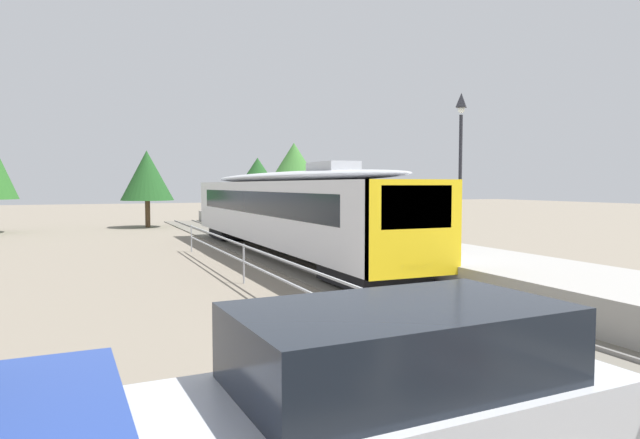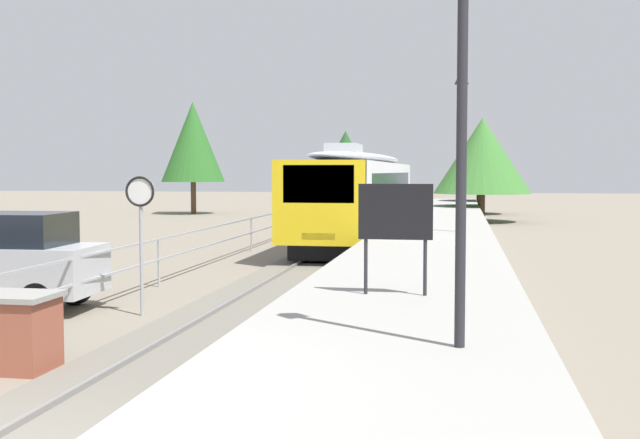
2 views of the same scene
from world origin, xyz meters
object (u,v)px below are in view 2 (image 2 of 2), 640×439
object	(u,v)px
platform_lamp_mid_platform	(461,119)
platform_notice_board	(396,216)
speed_limit_sign	(140,210)
brick_utility_cabinet	(14,331)
platform_lamp_near_end	(463,16)
commuter_train	(361,189)

from	to	relation	value
platform_lamp_mid_platform	platform_notice_board	xyz separation A→B (m)	(-1.03, -13.95, -2.44)
speed_limit_sign	brick_utility_cabinet	bearing A→B (deg)	-91.49
platform_lamp_mid_platform	platform_notice_board	world-z (taller)	platform_lamp_mid_platform
platform_lamp_near_end	brick_utility_cabinet	world-z (taller)	platform_lamp_near_end
platform_lamp_near_end	speed_limit_sign	xyz separation A→B (m)	(-6.29, 5.90, -2.50)
commuter_train	platform_lamp_mid_platform	xyz separation A→B (m)	(4.13, -6.72, 2.47)
commuter_train	brick_utility_cabinet	world-z (taller)	commuter_train
platform_lamp_mid_platform	speed_limit_sign	xyz separation A→B (m)	(-6.29, -11.79, -2.50)
platform_lamp_near_end	speed_limit_sign	size ratio (longest dim) A/B	1.91
platform_lamp_near_end	brick_utility_cabinet	bearing A→B (deg)	167.35
commuter_train	platform_lamp_mid_platform	distance (m)	8.26
platform_notice_board	platform_lamp_near_end	bearing A→B (deg)	-74.55
commuter_train	platform_lamp_near_end	world-z (taller)	platform_lamp_near_end
commuter_train	speed_limit_sign	xyz separation A→B (m)	(-2.16, -18.50, -0.03)
platform_lamp_mid_platform	speed_limit_sign	bearing A→B (deg)	-118.09
commuter_train	brick_utility_cabinet	bearing A→B (deg)	-95.66
brick_utility_cabinet	platform_lamp_near_end	bearing A→B (deg)	-12.65
speed_limit_sign	commuter_train	bearing A→B (deg)	83.34
platform_notice_board	platform_lamp_mid_platform	bearing A→B (deg)	85.76
platform_lamp_mid_platform	platform_notice_board	size ratio (longest dim) A/B	2.97
platform_notice_board	brick_utility_cabinet	xyz separation A→B (m)	(-5.37, -2.30, -1.61)
platform_lamp_near_end	platform_lamp_mid_platform	bearing A→B (deg)	90.00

